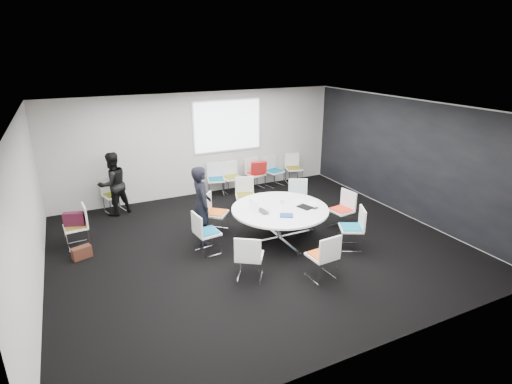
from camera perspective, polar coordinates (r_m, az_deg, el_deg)
name	(u,v)px	position (r m, az deg, el deg)	size (l,w,h in m)	color
room_shell	(260,180)	(7.96, 0.56, 1.71)	(8.08, 7.08, 2.88)	black
conference_table	(280,217)	(8.44, 3.42, -3.65)	(2.03, 2.03, 0.73)	silver
projection_screen	(228,126)	(11.20, -4.07, 9.39)	(1.90, 0.03, 1.35)	white
chair_ring_a	(341,217)	(9.24, 12.05, -3.55)	(0.51, 0.52, 0.88)	silver
chair_ring_b	(298,205)	(9.80, 6.07, -1.82)	(0.60, 0.59, 0.88)	silver
chair_ring_c	(245,202)	(9.90, -1.54, -1.48)	(0.58, 0.57, 0.88)	silver
chair_ring_d	(216,220)	(8.93, -5.73, -4.04)	(0.64, 0.64, 0.88)	silver
chair_ring_e	(207,240)	(8.05, -7.02, -6.88)	(0.50, 0.51, 0.88)	silver
chair_ring_f	(249,265)	(7.16, -0.94, -10.38)	(0.63, 0.63, 0.88)	silver
chair_ring_g	(322,264)	(7.27, 9.39, -10.16)	(0.49, 0.48, 0.88)	silver
chair_ring_h	(351,236)	(8.41, 13.42, -6.09)	(0.61, 0.61, 0.88)	silver
chair_back_a	(216,185)	(11.16, -5.70, 0.94)	(0.56, 0.55, 0.88)	silver
chair_back_b	(232,183)	(11.30, -3.42, 1.25)	(0.47, 0.46, 0.88)	silver
chair_back_c	(255,180)	(11.60, -0.10, 1.78)	(0.53, 0.52, 0.88)	silver
chair_back_d	(274,177)	(11.86, 2.59, 2.18)	(0.56, 0.56, 0.88)	silver
chair_back_e	(293,174)	(12.18, 5.37, 2.59)	(0.55, 0.54, 0.88)	silver
chair_spare_left	(78,234)	(9.03, -24.13, -5.52)	(0.49, 0.50, 0.88)	silver
chair_person_back	(114,201)	(10.57, -19.57, -1.26)	(0.57, 0.56, 0.88)	silver
person_main	(202,205)	(8.30, -7.76, -1.87)	(0.61, 0.40, 1.66)	black
person_back	(113,184)	(10.25, -19.76, 1.08)	(0.76, 0.59, 1.56)	black
laptop	(265,211)	(8.17, 1.26, -2.70)	(0.34, 0.22, 0.03)	#333338
laptop_lid	(254,205)	(8.14, -0.30, -1.91)	(0.30, 0.02, 0.22)	silver
notebook_black	(305,207)	(8.43, 7.02, -2.14)	(0.22, 0.30, 0.02)	black
tablet_folio	(286,215)	(7.98, 4.37, -3.35)	(0.26, 0.20, 0.03)	navy
papers_right	(299,201)	(8.76, 6.19, -1.30)	(0.30, 0.21, 0.00)	silver
papers_front	(311,203)	(8.68, 7.87, -1.59)	(0.30, 0.21, 0.00)	white
cup	(282,201)	(8.62, 3.72, -1.28)	(0.08, 0.08, 0.09)	white
phone	(316,208)	(8.42, 8.50, -2.30)	(0.14, 0.07, 0.01)	black
maroon_bag	(74,219)	(8.89, -24.54, -3.53)	(0.40, 0.14, 0.28)	#421122
brown_bag	(82,252)	(8.58, -23.63, -7.92)	(0.36, 0.16, 0.24)	#432115
red_jacket	(259,168)	(11.28, 0.41, 3.51)	(0.44, 0.10, 0.35)	#A51714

